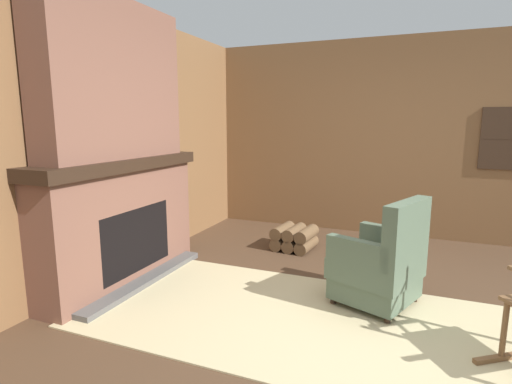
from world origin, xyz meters
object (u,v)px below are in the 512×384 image
at_px(armchair, 381,266).
at_px(firewood_stack, 294,238).
at_px(oil_lamp_vase, 68,150).
at_px(storage_case, 122,150).

bearing_deg(armchair, firewood_stack, -25.47).
relative_size(firewood_stack, oil_lamp_vase, 1.67).
bearing_deg(storage_case, oil_lamp_vase, -90.01).
distance_m(oil_lamp_vase, storage_case, 0.64).
distance_m(armchair, storage_case, 2.60).
bearing_deg(firewood_stack, armchair, -46.89).
distance_m(firewood_stack, oil_lamp_vase, 2.73).
distance_m(armchair, firewood_stack, 1.63).
xyz_separation_m(armchair, storage_case, (-2.42, -0.27, 0.92)).
height_order(armchair, oil_lamp_vase, oil_lamp_vase).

